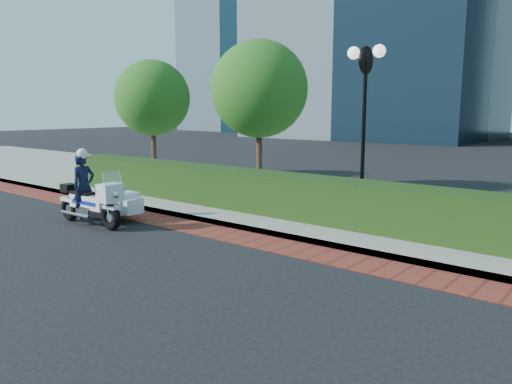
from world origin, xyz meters
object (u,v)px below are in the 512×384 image
Objects in this scene: lamppost at (365,102)px; tree_b at (259,89)px; police_motorcycle at (98,197)px; tree_a at (152,98)px.

tree_b is at bearing 163.89° from lamppost.
tree_b reaches higher than police_motorcycle.
police_motorcycle is (5.32, -6.10, -2.59)m from tree_a.
lamppost is 10.09m from tree_a.
lamppost is 7.10m from police_motorcycle.
lamppost is 0.86× the size of tree_b.
police_motorcycle is (-0.18, -6.10, -2.80)m from tree_b.
lamppost is 0.92× the size of tree_a.
lamppost is 4.71m from tree_b.
tree_a is 5.50m from tree_b.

